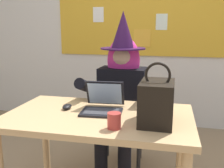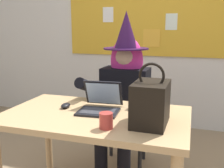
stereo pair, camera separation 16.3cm
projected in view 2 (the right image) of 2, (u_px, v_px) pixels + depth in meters
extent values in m
cube|color=silver|center=(156.00, 24.00, 3.40)|extent=(6.72, 0.10, 2.73)
cube|color=gold|center=(156.00, 9.00, 3.30)|extent=(2.40, 0.02, 1.20)
cube|color=white|center=(172.00, 22.00, 3.26)|extent=(0.16, 0.01, 0.20)
cube|color=white|center=(108.00, 15.00, 3.50)|extent=(0.15, 0.01, 0.20)
cube|color=gold|center=(151.00, 38.00, 3.38)|extent=(0.24, 0.01, 0.23)
cube|color=tan|center=(95.00, 116.00, 1.78)|extent=(1.28, 0.78, 0.04)
cylinder|color=tan|center=(48.00, 138.00, 2.32)|extent=(0.06, 0.06, 0.69)
cylinder|color=tan|center=(180.00, 156.00, 1.99)|extent=(0.06, 0.06, 0.69)
cube|color=#4C1E19|center=(125.00, 125.00, 2.44)|extent=(0.46, 0.46, 0.04)
cube|color=#4C1E19|center=(128.00, 95.00, 2.57)|extent=(0.38, 0.08, 0.45)
cylinder|color=#262628|center=(140.00, 157.00, 2.29)|extent=(0.04, 0.04, 0.39)
cylinder|color=#262628|center=(103.00, 153.00, 2.36)|extent=(0.04, 0.04, 0.39)
cylinder|color=#262628|center=(144.00, 141.00, 2.61)|extent=(0.04, 0.04, 0.39)
cylinder|color=#262628|center=(111.00, 138.00, 2.69)|extent=(0.04, 0.04, 0.39)
cylinder|color=black|center=(124.00, 164.00, 2.12)|extent=(0.11, 0.11, 0.43)
cylinder|color=black|center=(101.00, 160.00, 2.19)|extent=(0.11, 0.11, 0.43)
cylinder|color=black|center=(130.00, 128.00, 2.23)|extent=(0.15, 0.42, 0.15)
cylinder|color=black|center=(108.00, 126.00, 2.29)|extent=(0.15, 0.42, 0.15)
cube|color=black|center=(125.00, 96.00, 2.40)|extent=(0.42, 0.26, 0.52)
cylinder|color=black|center=(148.00, 91.00, 2.09)|extent=(0.09, 0.46, 0.24)
cylinder|color=black|center=(91.00, 87.00, 2.25)|extent=(0.09, 0.46, 0.24)
sphere|color=#D1A889|center=(126.00, 57.00, 2.33)|extent=(0.20, 0.20, 0.20)
ellipsoid|color=#D82D8C|center=(127.00, 61.00, 2.36)|extent=(0.30, 0.22, 0.44)
cylinder|color=#2D0F38|center=(126.00, 49.00, 2.31)|extent=(0.40, 0.40, 0.01)
cone|color=#2D0F38|center=(126.00, 30.00, 2.28)|extent=(0.21, 0.21, 0.33)
cube|color=black|center=(98.00, 112.00, 1.79)|extent=(0.30, 0.23, 0.01)
cube|color=#333338|center=(98.00, 111.00, 1.79)|extent=(0.25, 0.17, 0.00)
cube|color=black|center=(103.00, 93.00, 1.91)|extent=(0.29, 0.12, 0.19)
cube|color=#99B7E0|center=(103.00, 94.00, 1.90)|extent=(0.25, 0.10, 0.17)
ellipsoid|color=black|center=(66.00, 106.00, 1.91)|extent=(0.07, 0.11, 0.03)
cube|color=black|center=(151.00, 103.00, 1.56)|extent=(0.20, 0.30, 0.26)
torus|color=black|center=(152.00, 76.00, 1.53)|extent=(0.16, 0.02, 0.16)
cylinder|color=#B23833|center=(106.00, 121.00, 1.51)|extent=(0.08, 0.08, 0.09)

